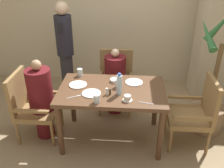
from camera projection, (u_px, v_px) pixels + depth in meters
ground_plane at (112, 137)px, 3.49m from camera, size 16.00×16.00×0.00m
wall_back at (120, 8)px, 4.48m from camera, size 8.00×0.06×2.80m
pillar_stone at (220, 21)px, 3.87m from camera, size 0.57×0.57×2.70m
dining_table at (112, 96)px, 3.17m from camera, size 1.33×0.84×0.77m
chair_left_side at (31, 104)px, 3.32m from camera, size 0.53×0.53×0.94m
diner_in_left_chair at (41, 99)px, 3.27m from camera, size 0.32×0.32×1.14m
chair_far_side at (116, 79)px, 3.98m from camera, size 0.53×0.53×0.94m
diner_in_far_chair at (115, 81)px, 3.83m from camera, size 0.32×0.32×1.06m
chair_right_side at (196, 111)px, 3.18m from camera, size 0.53×0.53×0.94m
standing_host at (65, 48)px, 4.14m from camera, size 0.28×0.31×1.63m
potted_palm at (210, 102)px, 3.46m from camera, size 0.58×0.54×1.71m
plate_main_left at (78, 85)px, 3.21m from camera, size 0.23×0.23×0.01m
plate_main_right at (91, 93)px, 3.02m from camera, size 0.23×0.23×0.01m
plate_dessert_center at (134, 82)px, 3.28m from camera, size 0.23×0.23×0.01m
teacup_with_saucer at (127, 98)px, 2.87m from camera, size 0.12×0.12×0.07m
bowl_small at (115, 80)px, 3.30m from camera, size 0.13×0.13×0.04m
water_bottle at (119, 85)px, 2.96m from camera, size 0.07×0.07×0.27m
glass_tall_near at (97, 99)px, 2.82m from camera, size 0.07×0.07×0.10m
glass_tall_mid at (118, 83)px, 3.15m from camera, size 0.07×0.07×0.10m
glass_tall_far at (80, 72)px, 3.44m from camera, size 0.07×0.07×0.10m
salt_shaker at (107, 91)px, 2.98m from camera, size 0.03×0.03×0.09m
pepper_shaker at (110, 92)px, 2.98m from camera, size 0.03×0.03×0.08m
fork_beside_plate at (148, 103)px, 2.82m from camera, size 0.17×0.05×0.00m
knife_beside_plate at (75, 97)px, 2.96m from camera, size 0.17×0.10×0.00m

